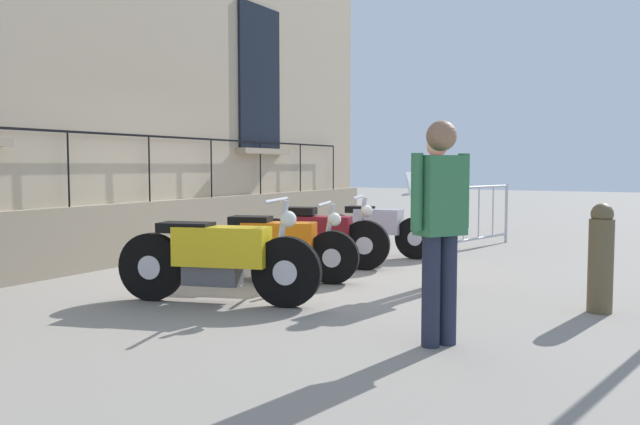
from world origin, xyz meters
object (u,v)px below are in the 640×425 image
motorcycle_orange (276,247)px  pedestrian_standing (436,203)px  motorcycle_yellow (218,257)px  motorcycle_maroon (320,237)px  motorcycle_silver (377,228)px  crowd_barrier (471,215)px  pedestrian_walking (440,219)px  bollard (601,258)px

motorcycle_orange → pedestrian_standing: bearing=15.4°
motorcycle_yellow → motorcycle_maroon: size_ratio=1.11×
motorcycle_silver → pedestrian_standing: (1.63, -2.07, 0.53)m
crowd_barrier → motorcycle_silver: bearing=-120.9°
motorcycle_yellow → motorcycle_orange: motorcycle_yellow is taller
motorcycle_maroon → pedestrian_walking: 3.94m
crowd_barrier → pedestrian_walking: pedestrian_walking is taller
bollard → pedestrian_walking: 2.10m
crowd_barrier → pedestrian_walking: 6.10m
motorcycle_yellow → pedestrian_standing: 2.50m
motorcycle_yellow → crowd_barrier: size_ratio=0.87×
bollard → pedestrian_standing: bearing=167.3°
motorcycle_maroon → bollard: size_ratio=1.82×
motorcycle_yellow → motorcycle_silver: size_ratio=1.09×
motorcycle_yellow → motorcycle_orange: (-0.17, 1.32, -0.05)m
bollard → pedestrian_standing: (-1.75, 0.40, 0.45)m
pedestrian_standing → pedestrian_walking: 2.35m
bollard → pedestrian_standing: size_ratio=0.60×
motorcycle_silver → pedestrian_walking: 4.95m
pedestrian_walking → motorcycle_yellow: bearing=170.9°
motorcycle_yellow → pedestrian_standing: size_ratio=1.22×
bollard → pedestrian_walking: pedestrian_walking is taller
crowd_barrier → pedestrian_standing: pedestrian_standing is taller
motorcycle_orange → bollard: size_ratio=1.89×
motorcycle_maroon → pedestrian_standing: size_ratio=1.10×
motorcycle_yellow → motorcycle_maroon: 2.49m
motorcycle_orange → bollard: 3.56m
motorcycle_orange → motorcycle_silver: bearing=86.2°
motorcycle_orange → motorcycle_maroon: size_ratio=1.04×
motorcycle_yellow → motorcycle_silver: motorcycle_silver is taller
motorcycle_orange → crowd_barrier: (1.15, 4.20, 0.15)m
motorcycle_yellow → motorcycle_orange: bearing=97.4°
bollard → motorcycle_maroon: bearing=163.6°
motorcycle_orange → pedestrian_walking: 3.16m
crowd_barrier → bollard: crowd_barrier is taller
pedestrian_walking → bollard: bearing=62.2°
motorcycle_silver → pedestrian_walking: size_ratio=1.11×
motorcycle_yellow → pedestrian_standing: pedestrian_standing is taller
motorcycle_yellow → bollard: motorcycle_yellow is taller
crowd_barrier → pedestrian_standing: size_ratio=1.40×
motorcycle_orange → bollard: (3.55, 0.10, 0.10)m
motorcycle_yellow → pedestrian_walking: 2.51m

